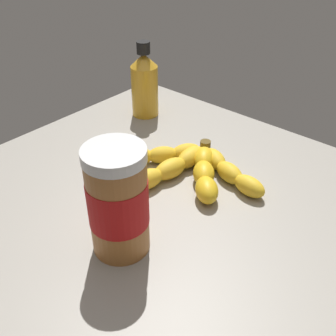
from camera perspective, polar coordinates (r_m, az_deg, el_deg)
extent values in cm
cube|color=gray|center=(67.10, 2.68, -6.86)|extent=(80.58, 66.64, 4.96)
ellipsoid|color=yellow|center=(75.58, 2.62, 2.31)|extent=(5.78, 6.56, 3.20)
ellipsoid|color=yellow|center=(74.64, -0.77, 1.89)|extent=(6.12, 6.46, 3.20)
ellipsoid|color=yellow|center=(74.44, -4.29, 1.69)|extent=(6.37, 6.27, 3.20)
ellipsoid|color=yellow|center=(73.85, 3.31, 1.57)|extent=(3.64, 6.83, 3.47)
ellipsoid|color=yellow|center=(70.59, 0.34, -0.10)|extent=(4.36, 7.15, 3.47)
ellipsoid|color=yellow|center=(67.99, -3.22, -1.69)|extent=(5.02, 7.39, 3.47)
ellipsoid|color=yellow|center=(73.35, 5.14, 1.34)|extent=(6.34, 6.97, 3.73)
ellipsoid|color=yellow|center=(69.46, 5.11, -0.77)|extent=(6.62, 6.91, 3.73)
ellipsoid|color=yellow|center=(65.71, 5.53, -3.14)|extent=(6.82, 6.78, 3.73)
ellipsoid|color=yellow|center=(73.85, 6.66, 1.26)|extent=(6.84, 5.61, 3.23)
ellipsoid|color=yellow|center=(70.62, 8.74, -0.66)|extent=(6.72, 4.90, 3.23)
ellipsoid|color=yellow|center=(68.03, 11.52, -2.54)|extent=(6.43, 4.06, 3.23)
cylinder|color=brown|center=(76.64, 5.32, 2.86)|extent=(2.00, 2.00, 3.00)
cylinder|color=#9E602D|center=(54.09, -7.08, -5.41)|extent=(8.07, 8.07, 14.69)
cylinder|color=#B71414|center=(53.63, -7.13, -4.81)|extent=(8.23, 8.23, 6.61)
cylinder|color=silver|center=(49.31, -7.74, 1.86)|extent=(8.26, 8.26, 1.58)
cylinder|color=gold|center=(90.60, -3.32, 10.91)|extent=(5.93, 5.93, 11.28)
cone|color=gold|center=(88.03, -3.48, 15.11)|extent=(5.93, 5.93, 2.80)
cylinder|color=black|center=(87.18, -3.54, 16.77)|extent=(2.86, 2.86, 2.55)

